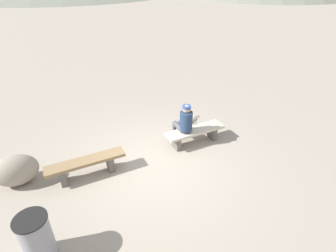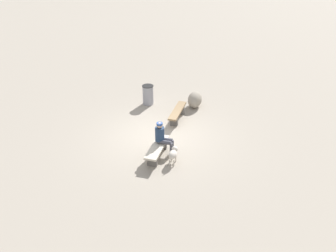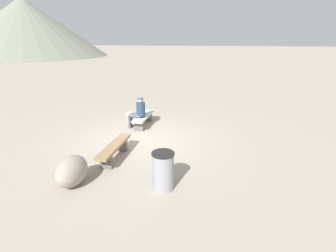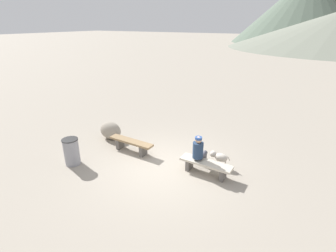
{
  "view_description": "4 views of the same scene",
  "coord_description": "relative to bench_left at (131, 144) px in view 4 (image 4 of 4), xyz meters",
  "views": [
    {
      "loc": [
        -2.27,
        -4.96,
        4.42
      ],
      "look_at": [
        0.59,
        0.29,
        0.83
      ],
      "focal_mm": 28.78,
      "sensor_mm": 36.0,
      "label": 1
    },
    {
      "loc": [
        11.58,
        3.29,
        7.14
      ],
      "look_at": [
        -0.08,
        0.33,
        0.46
      ],
      "focal_mm": 36.52,
      "sensor_mm": 36.0,
      "label": 2
    },
    {
      "loc": [
        -7.84,
        -2.37,
        3.48
      ],
      "look_at": [
        0.6,
        -0.87,
        0.37
      ],
      "focal_mm": 26.15,
      "sensor_mm": 36.0,
      "label": 3
    },
    {
      "loc": [
        3.9,
        -6.45,
        4.63
      ],
      "look_at": [
        -0.73,
        1.72,
        0.75
      ],
      "focal_mm": 27.07,
      "sensor_mm": 36.0,
      "label": 4
    }
  ],
  "objects": [
    {
      "name": "ground",
      "position": [
        1.58,
        -0.37,
        -0.37
      ],
      "size": [
        210.0,
        210.0,
        0.06
      ],
      "primitive_type": "cube",
      "color": "#9E9384"
    },
    {
      "name": "bench_left",
      "position": [
        0.0,
        0.0,
        0.0
      ],
      "size": [
        1.87,
        0.43,
        0.47
      ],
      "rotation": [
        0.0,
        0.0,
        -0.04
      ],
      "color": "#605B56",
      "rests_on": "ground"
    },
    {
      "name": "bench_right",
      "position": [
        3.06,
        -0.05,
        -0.0
      ],
      "size": [
        1.73,
        0.51,
        0.45
      ],
      "rotation": [
        0.0,
        0.0,
        -0.04
      ],
      "color": "#605B56",
      "rests_on": "ground"
    },
    {
      "name": "seated_person",
      "position": [
        2.75,
        0.05,
        0.4
      ],
      "size": [
        0.34,
        0.69,
        1.27
      ],
      "rotation": [
        0.0,
        0.0,
        0.0
      ],
      "color": "navy",
      "rests_on": "ground"
    },
    {
      "name": "dog",
      "position": [
        3.28,
        0.6,
        0.04
      ],
      "size": [
        0.72,
        0.29,
        0.55
      ],
      "rotation": [
        0.0,
        0.0,
        3.12
      ],
      "color": "beige",
      "rests_on": "ground"
    },
    {
      "name": "trash_bin",
      "position": [
        -1.24,
        -1.73,
        0.14
      ],
      "size": [
        0.55,
        0.55,
        0.95
      ],
      "color": "gray",
      "rests_on": "ground"
    },
    {
      "name": "boulder",
      "position": [
        -1.47,
        0.52,
        0.04
      ],
      "size": [
        1.01,
        0.69,
        0.75
      ],
      "primitive_type": "ellipsoid",
      "rotation": [
        0.0,
        0.0,
        4.67
      ],
      "color": "gray",
      "rests_on": "ground"
    },
    {
      "name": "distant_peak_1",
      "position": [
        1.67,
        64.07,
        7.07
      ],
      "size": [
        32.07,
        32.07,
        14.8
      ],
      "primitive_type": "cone",
      "color": "#566656",
      "rests_on": "ground"
    }
  ]
}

